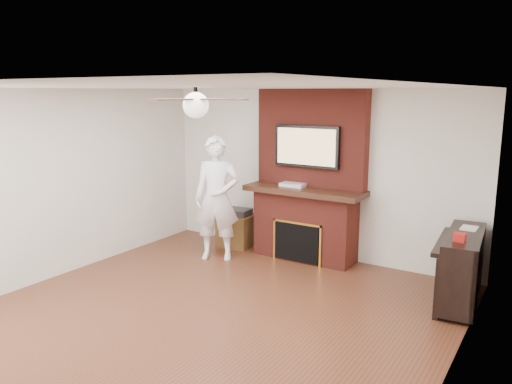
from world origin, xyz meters
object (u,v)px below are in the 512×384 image
Objects in this scene: person at (217,198)px; fireplace at (307,192)px; side_table at (237,229)px; piano at (462,266)px.

fireplace is at bearing 8.56° from person.
person reaches higher than side_table.
fireplace is 4.13× the size of side_table.
piano is at bearing -12.84° from side_table.
person is at bearing 178.81° from piano.
side_table is 3.54m from piano.
piano is (3.50, -0.48, 0.18)m from side_table.
person is (-1.10, -0.76, -0.08)m from fireplace.
fireplace is 2.42m from piano.
side_table is 0.46× the size of piano.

